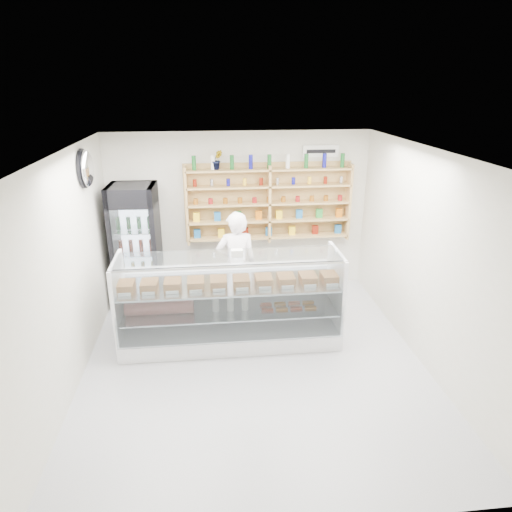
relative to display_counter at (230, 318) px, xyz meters
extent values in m
plane|color=#B2B2B7|center=(0.29, -0.57, -0.37)|extent=(5.00, 5.00, 0.00)
plane|color=white|center=(0.29, -0.57, 2.43)|extent=(5.00, 5.00, 0.00)
plane|color=silver|center=(0.29, 1.93, 1.03)|extent=(4.50, 0.00, 4.50)
plane|color=silver|center=(0.29, -3.07, 1.03)|extent=(4.50, 0.00, 4.50)
plane|color=silver|center=(-1.96, -0.57, 1.03)|extent=(0.00, 5.00, 5.00)
plane|color=silver|center=(2.54, -0.57, 1.03)|extent=(0.00, 5.00, 5.00)
cube|color=white|center=(0.00, -0.01, -0.24)|extent=(3.10, 0.88, 0.26)
cube|color=white|center=(0.00, 0.40, 0.22)|extent=(3.10, 0.05, 0.65)
cube|color=silver|center=(0.00, -0.01, 0.16)|extent=(2.97, 0.77, 0.02)
cube|color=silver|center=(0.00, -0.01, 0.54)|extent=(3.04, 0.81, 0.02)
cube|color=silver|center=(0.00, -0.44, 0.43)|extent=(3.04, 0.13, 1.08)
cube|color=silver|center=(0.00, -0.07, 0.98)|extent=(3.04, 0.61, 0.01)
imported|color=white|center=(0.15, 0.81, 0.50)|extent=(0.65, 0.44, 1.73)
cube|color=black|center=(-1.45, 1.40, 0.66)|extent=(0.76, 0.74, 2.05)
cube|color=#34053A|center=(-1.44, 1.06, 1.53)|extent=(0.72, 0.05, 0.29)
cube|color=silver|center=(-1.44, 1.05, 0.56)|extent=(0.62, 0.03, 1.62)
cube|color=tan|center=(-0.61, 1.77, 1.22)|extent=(0.04, 0.28, 1.33)
cube|color=tan|center=(0.79, 1.77, 1.22)|extent=(0.04, 0.28, 1.33)
cube|color=tan|center=(2.19, 1.77, 1.22)|extent=(0.04, 0.28, 1.33)
cube|color=tan|center=(0.79, 1.77, 0.63)|extent=(2.80, 0.28, 0.03)
cube|color=tan|center=(0.79, 1.77, 0.93)|extent=(2.80, 0.28, 0.03)
cube|color=tan|center=(0.79, 1.77, 1.23)|extent=(2.80, 0.28, 0.03)
cube|color=tan|center=(0.79, 1.77, 1.53)|extent=(2.80, 0.28, 0.03)
cube|color=tan|center=(0.79, 1.77, 1.81)|extent=(2.80, 0.28, 0.03)
imported|color=#1E6626|center=(-0.08, 1.77, 1.99)|extent=(0.20, 0.17, 0.32)
ellipsoid|color=silver|center=(-1.88, 0.63, 2.08)|extent=(0.15, 0.50, 0.50)
cube|color=white|center=(1.69, 1.90, 2.08)|extent=(0.62, 0.03, 0.20)
camera|label=1|loc=(-0.26, -5.82, 3.19)|focal=32.00mm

